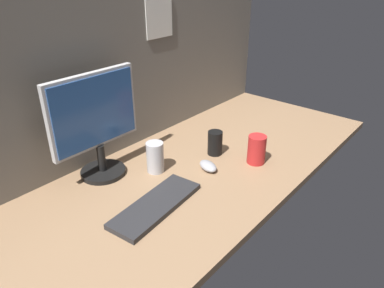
# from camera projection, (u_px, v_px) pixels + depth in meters

# --- Properties ---
(ground_plane) EXTENTS (1.80, 0.80, 0.03)m
(ground_plane) POSITION_uv_depth(u_px,v_px,m) (200.00, 165.00, 1.54)
(ground_plane) COLOR #8C6B4C
(cubicle_wall_back) EXTENTS (1.80, 0.06, 0.69)m
(cubicle_wall_back) POSITION_uv_depth(u_px,v_px,m) (136.00, 68.00, 1.59)
(cubicle_wall_back) COLOR slate
(cubicle_wall_back) RESTS_ON ground_plane
(monitor) EXTENTS (0.38, 0.18, 0.42)m
(monitor) POSITION_uv_depth(u_px,v_px,m) (96.00, 122.00, 1.35)
(monitor) COLOR black
(monitor) RESTS_ON ground_plane
(keyboard) EXTENTS (0.38, 0.17, 0.02)m
(keyboard) POSITION_uv_depth(u_px,v_px,m) (156.00, 205.00, 1.25)
(keyboard) COLOR #262628
(keyboard) RESTS_ON ground_plane
(mouse) EXTENTS (0.09, 0.11, 0.03)m
(mouse) POSITION_uv_depth(u_px,v_px,m) (208.00, 166.00, 1.47)
(mouse) COLOR #99999E
(mouse) RESTS_ON ground_plane
(mug_black_travel) EXTENTS (0.07, 0.07, 0.11)m
(mug_black_travel) POSITION_uv_depth(u_px,v_px,m) (215.00, 143.00, 1.58)
(mug_black_travel) COLOR black
(mug_black_travel) RESTS_ON ground_plane
(mug_steel) EXTENTS (0.07, 0.07, 0.13)m
(mug_steel) POSITION_uv_depth(u_px,v_px,m) (155.00, 157.00, 1.44)
(mug_steel) COLOR #B2B2B7
(mug_steel) RESTS_ON ground_plane
(mug_red_plastic) EXTENTS (0.08, 0.08, 0.12)m
(mug_red_plastic) POSITION_uv_depth(u_px,v_px,m) (257.00, 149.00, 1.51)
(mug_red_plastic) COLOR red
(mug_red_plastic) RESTS_ON ground_plane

